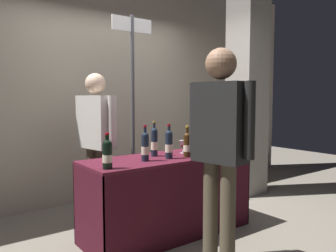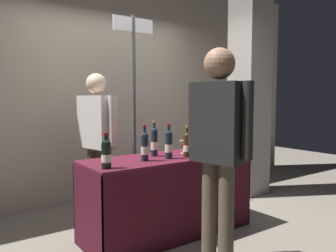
% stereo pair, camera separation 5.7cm
% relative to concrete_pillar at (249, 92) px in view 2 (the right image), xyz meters
% --- Properties ---
extents(ground_plane, '(12.00, 12.00, 0.00)m').
position_rel_concrete_pillar_xyz_m(ground_plane, '(-1.78, -0.54, -1.44)').
color(ground_plane, gray).
extents(back_partition, '(7.30, 0.12, 3.13)m').
position_rel_concrete_pillar_xyz_m(back_partition, '(-1.78, 1.01, 0.13)').
color(back_partition, '#B2A893').
rests_on(back_partition, ground_plane).
extents(concrete_pillar, '(0.43, 0.43, 2.88)m').
position_rel_concrete_pillar_xyz_m(concrete_pillar, '(0.00, 0.00, 0.00)').
color(concrete_pillar, gray).
rests_on(concrete_pillar, ground_plane).
extents(tasting_table, '(1.70, 0.63, 0.78)m').
position_rel_concrete_pillar_xyz_m(tasting_table, '(-1.78, -0.54, -0.91)').
color(tasting_table, '#4C1423').
rests_on(tasting_table, ground_plane).
extents(featured_wine_bottle, '(0.07, 0.07, 0.33)m').
position_rel_concrete_pillar_xyz_m(featured_wine_bottle, '(-2.10, -0.62, -0.52)').
color(featured_wine_bottle, '#192333').
rests_on(featured_wine_bottle, tasting_table).
extents(display_bottle_0, '(0.07, 0.07, 0.32)m').
position_rel_concrete_pillar_xyz_m(display_bottle_0, '(-1.31, -0.68, -0.52)').
color(display_bottle_0, black).
rests_on(display_bottle_0, tasting_table).
extents(display_bottle_1, '(0.07, 0.07, 0.35)m').
position_rel_concrete_pillar_xyz_m(display_bottle_1, '(-1.88, -0.45, -0.51)').
color(display_bottle_1, '#192333').
rests_on(display_bottle_1, tasting_table).
extents(display_bottle_2, '(0.07, 0.07, 0.33)m').
position_rel_concrete_pillar_xyz_m(display_bottle_2, '(-1.85, -0.65, -0.52)').
color(display_bottle_2, '#192333').
rests_on(display_bottle_2, tasting_table).
extents(display_bottle_3, '(0.08, 0.08, 0.29)m').
position_rel_concrete_pillar_xyz_m(display_bottle_3, '(-2.53, -0.72, -0.54)').
color(display_bottle_3, black).
rests_on(display_bottle_3, tasting_table).
extents(display_bottle_4, '(0.08, 0.08, 0.31)m').
position_rel_concrete_pillar_xyz_m(display_bottle_4, '(-1.64, -0.67, -0.54)').
color(display_bottle_4, '#38230F').
rests_on(display_bottle_4, tasting_table).
extents(wine_glass_near_vendor, '(0.08, 0.08, 0.13)m').
position_rel_concrete_pillar_xyz_m(wine_glass_near_vendor, '(-1.54, -0.48, -0.57)').
color(wine_glass_near_vendor, silver).
rests_on(wine_glass_near_vendor, tasting_table).
extents(brochure_stand, '(0.16, 0.03, 0.16)m').
position_rel_concrete_pillar_xyz_m(brochure_stand, '(-1.19, -0.68, -0.58)').
color(brochure_stand, silver).
rests_on(brochure_stand, tasting_table).
extents(vendor_presenter, '(0.29, 0.62, 1.62)m').
position_rel_concrete_pillar_xyz_m(vendor_presenter, '(-2.19, 0.23, -0.46)').
color(vendor_presenter, '#4C4233').
rests_on(vendor_presenter, ground_plane).
extents(taster_foreground_right, '(0.29, 0.56, 1.73)m').
position_rel_concrete_pillar_xyz_m(taster_foreground_right, '(-1.89, -1.36, -0.40)').
color(taster_foreground_right, '#4C4233').
rests_on(taster_foreground_right, ground_plane).
extents(booth_signpost, '(0.53, 0.04, 2.33)m').
position_rel_concrete_pillar_xyz_m(booth_signpost, '(-1.67, 0.33, -0.03)').
color(booth_signpost, '#47474C').
rests_on(booth_signpost, ground_plane).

